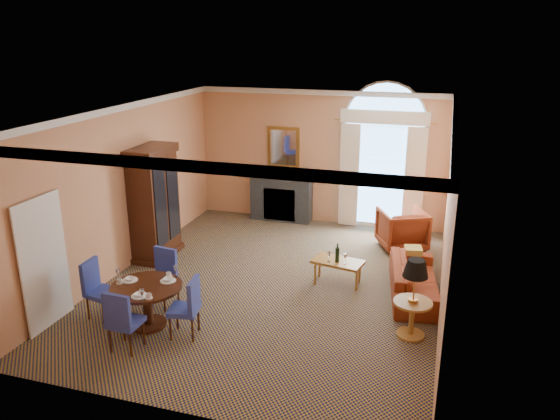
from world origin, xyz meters
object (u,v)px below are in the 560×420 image
(armoire, at_px, (154,205))
(coffee_table, at_px, (338,262))
(dining_table, at_px, (147,296))
(side_table, at_px, (414,289))
(armchair, at_px, (402,229))
(sofa, at_px, (415,279))

(armoire, xyz_separation_m, coffee_table, (3.87, -0.21, -0.69))
(dining_table, distance_m, side_table, 4.14)
(dining_table, relative_size, armchair, 1.18)
(dining_table, distance_m, armchair, 5.76)
(armoire, distance_m, dining_table, 2.96)
(armoire, relative_size, dining_table, 2.07)
(armoire, distance_m, armchair, 5.26)
(dining_table, distance_m, coffee_table, 3.51)
(coffee_table, bearing_deg, dining_table, -125.87)
(armoire, bearing_deg, armchair, 21.73)
(armoire, height_order, side_table, armoire)
(coffee_table, relative_size, side_table, 0.80)
(side_table, bearing_deg, armchair, 97.45)
(sofa, xyz_separation_m, side_table, (0.05, -1.43, 0.51))
(armoire, relative_size, coffee_table, 2.33)
(sofa, distance_m, side_table, 1.51)
(armoire, xyz_separation_m, dining_table, (1.30, -2.60, -0.60))
(armoire, bearing_deg, side_table, -17.53)
(dining_table, height_order, coffee_table, dining_table)
(armoire, relative_size, armchair, 2.44)
(armchair, relative_size, coffee_table, 0.96)
(sofa, height_order, side_table, side_table)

